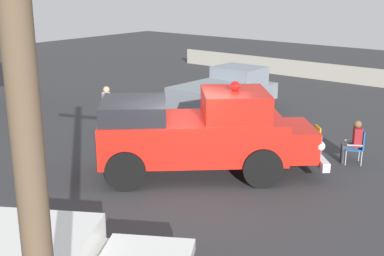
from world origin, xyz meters
TOP-DOWN VIEW (x-y plane):
  - ground_plane at (0.00, 0.00)m, footprint 60.00×60.00m
  - vintage_fire_truck at (0.03, 0.65)m, footprint 5.86×5.61m
  - parked_pickup at (-2.89, 5.95)m, footprint 2.18×4.86m
  - lawn_chair_near_truck at (3.06, 4.18)m, footprint 0.67×0.67m
  - lawn_chair_by_car at (-1.53, 3.70)m, footprint 0.68×0.68m
  - lawn_chair_spare at (1.90, 3.70)m, footprint 0.69×0.69m
  - spectator_seated at (2.95, 4.11)m, footprint 0.65×0.59m
  - spectator_standing at (-4.87, 1.69)m, footprint 0.60×0.44m
  - utility_pole at (4.65, -7.57)m, footprint 1.63×0.71m
  - traffic_cone at (1.48, 3.01)m, footprint 0.40×0.40m
  - background_fence at (-6.42, 15.70)m, footprint 12.65×0.12m

SIDE VIEW (x-z plane):
  - ground_plane at x=0.00m, z-range 0.00..0.00m
  - traffic_cone at x=1.48m, z-range -0.01..0.63m
  - background_fence at x=-6.42m, z-range 0.00..0.90m
  - lawn_chair_near_truck at x=3.06m, z-range 0.08..1.10m
  - lawn_chair_by_car at x=-1.53m, z-range 0.08..1.10m
  - lawn_chair_spare at x=1.90m, z-range 0.08..1.10m
  - spectator_seated at x=2.95m, z-range 0.05..1.34m
  - spectator_standing at x=-4.87m, z-range 0.13..1.80m
  - parked_pickup at x=-2.89m, z-range 0.04..1.94m
  - vintage_fire_truck at x=0.03m, z-range -0.10..2.49m
  - utility_pole at x=4.65m, z-range 0.14..6.84m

